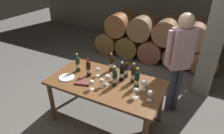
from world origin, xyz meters
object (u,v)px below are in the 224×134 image
object	(u,v)px
wine_bottle_0	(89,68)
wine_bottle_1	(126,69)
wine_bottle_2	(122,73)
tasting_notebook	(83,82)
wine_glass_2	(144,83)
wine_bottle_5	(133,74)
wine_glass_6	(107,77)
wine_bottle_7	(78,64)
wine_glass_7	(101,81)
serving_plate	(67,77)
wine_bottle_4	(115,77)
wine_glass_3	(115,73)
wine_glass_1	(150,94)
wine_glass_4	(98,70)
wine_glass_0	(91,83)
sommelier_presenting	(180,57)
wine_glass_5	(136,91)
dining_table	(106,87)
wine_bottle_6	(111,63)
wine_bottle_3	(137,79)

from	to	relation	value
wine_bottle_0	wine_bottle_1	world-z (taller)	wine_bottle_1
wine_bottle_2	tasting_notebook	size ratio (longest dim) A/B	1.41
wine_bottle_0	wine_glass_2	bearing A→B (deg)	2.53
wine_bottle_5	tasting_notebook	distance (m)	0.74
wine_glass_6	wine_bottle_7	bearing A→B (deg)	169.11
wine_glass_7	serving_plate	xyz separation A→B (m)	(-0.60, -0.04, -0.09)
wine_bottle_4	wine_glass_3	xyz separation A→B (m)	(-0.06, 0.14, -0.03)
wine_bottle_0	tasting_notebook	size ratio (longest dim) A/B	1.37
wine_glass_7	wine_glass_1	bearing A→B (deg)	2.13
wine_bottle_7	wine_glass_4	size ratio (longest dim) A/B	2.18
wine_glass_0	wine_glass_2	xyz separation A→B (m)	(0.65, 0.32, 0.00)
wine_glass_2	sommelier_presenting	bearing A→B (deg)	64.97
wine_glass_1	wine_glass_3	bearing A→B (deg)	158.76
wine_bottle_1	wine_glass_4	xyz separation A→B (m)	(-0.40, -0.17, -0.03)
wine_bottle_0	wine_bottle_7	xyz separation A→B (m)	(-0.24, 0.05, 0.00)
wine_glass_5	wine_glass_6	size ratio (longest dim) A/B	0.95
wine_glass_7	sommelier_presenting	bearing A→B (deg)	45.81
dining_table	wine_glass_2	distance (m)	0.60
wine_bottle_6	wine_glass_3	world-z (taller)	wine_bottle_6
wine_bottle_7	wine_glass_1	world-z (taller)	wine_bottle_7
dining_table	wine_glass_1	distance (m)	0.75
wine_bottle_7	wine_glass_2	size ratio (longest dim) A/B	1.98
wine_glass_6	tasting_notebook	distance (m)	0.37
wine_bottle_5	tasting_notebook	size ratio (longest dim) A/B	1.41
wine_bottle_0	wine_glass_5	xyz separation A→B (m)	(0.84, -0.18, -0.02)
wine_bottle_3	wine_glass_4	bearing A→B (deg)	178.12
wine_bottle_1	wine_glass_5	xyz separation A→B (m)	(0.32, -0.41, -0.02)
wine_bottle_7	wine_glass_5	xyz separation A→B (m)	(1.08, -0.22, -0.03)
wine_bottle_5	wine_glass_1	xyz separation A→B (m)	(0.35, -0.30, -0.03)
wine_glass_5	sommelier_presenting	xyz separation A→B (m)	(0.36, 0.90, 0.18)
wine_bottle_4	wine_glass_6	bearing A→B (deg)	-173.14
wine_bottle_4	wine_bottle_7	distance (m)	0.72
wine_bottle_3	wine_bottle_6	distance (m)	0.60
wine_glass_1	tasting_notebook	xyz separation A→B (m)	(-0.99, -0.05, -0.09)
wine_glass_0	wine_glass_7	bearing A→B (deg)	48.27
wine_glass_4	sommelier_presenting	world-z (taller)	sommelier_presenting
tasting_notebook	wine_glass_2	bearing A→B (deg)	-1.21
wine_glass_3	dining_table	bearing A→B (deg)	-130.25
wine_bottle_7	sommelier_presenting	world-z (taller)	sommelier_presenting
dining_table	wine_bottle_2	size ratio (longest dim) A/B	5.47
wine_bottle_1	wine_glass_3	size ratio (longest dim) A/B	2.00
wine_glass_4	wine_bottle_5	bearing A→B (deg)	9.33
wine_glass_2	wine_glass_6	distance (m)	0.53
wine_glass_6	sommelier_presenting	xyz separation A→B (m)	(0.84, 0.79, 0.17)
wine_bottle_4	wine_bottle_6	xyz separation A→B (m)	(-0.24, 0.36, -0.00)
wine_bottle_2	wine_bottle_3	xyz separation A→B (m)	(0.26, -0.07, 0.00)
wine_bottle_4	wine_bottle_5	distance (m)	0.29
wine_glass_1	wine_glass_6	xyz separation A→B (m)	(-0.66, 0.08, 0.00)
wine_bottle_3	wine_glass_6	xyz separation A→B (m)	(-0.41, -0.11, -0.02)
wine_bottle_0	tasting_notebook	world-z (taller)	wine_bottle_0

